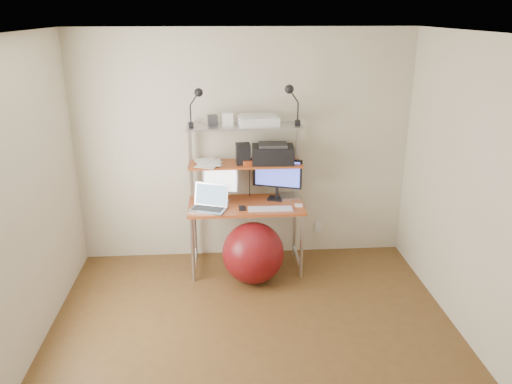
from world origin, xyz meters
TOP-DOWN VIEW (x-y plane):
  - room at (0.00, 0.00)m, footprint 3.60×3.60m
  - computer_desk at (0.00, 1.50)m, footprint 1.20×0.60m
  - wall_outlet at (0.85, 1.79)m, footprint 0.08×0.01m
  - monitor_silver at (-0.26, 1.52)m, footprint 0.38×0.16m
  - monitor_black at (0.34, 1.57)m, footprint 0.51×0.22m
  - laptop at (-0.38, 1.35)m, footprint 0.44×0.39m
  - keyboard at (0.24, 1.27)m, footprint 0.46×0.14m
  - mouse at (0.54, 1.34)m, footprint 0.09×0.06m
  - mac_mini at (0.48, 1.57)m, footprint 0.23×0.23m
  - phone at (-0.05, 1.32)m, footprint 0.07×0.13m
  - printer at (0.29, 1.56)m, footprint 0.45×0.32m
  - nas_cube at (-0.02, 1.55)m, footprint 0.15×0.15m
  - red_box at (0.06, 1.52)m, footprint 0.21×0.16m
  - scanner at (0.13, 1.57)m, footprint 0.43×0.31m
  - box_white at (-0.17, 1.57)m, footprint 0.11×0.09m
  - box_grey at (-0.32, 1.62)m, footprint 0.11×0.11m
  - clip_lamp_left at (-0.47, 1.51)m, footprint 0.16×0.09m
  - clip_lamp_right at (0.46, 1.52)m, footprint 0.16×0.09m
  - exercise_ball at (0.05, 1.14)m, footprint 0.63×0.63m
  - paper_stack at (-0.38, 1.57)m, footprint 0.31×0.42m

SIDE VIEW (x-z plane):
  - wall_outlet at x=0.85m, z-range 0.24..0.36m
  - exercise_ball at x=0.05m, z-range 0.00..0.63m
  - phone at x=-0.05m, z-range 0.74..0.75m
  - keyboard at x=0.24m, z-range 0.74..0.75m
  - mouse at x=0.54m, z-range 0.74..0.76m
  - mac_mini at x=0.48m, z-range 0.74..0.78m
  - laptop at x=-0.38m, z-range 0.64..0.95m
  - computer_desk at x=0.00m, z-range 0.17..1.74m
  - monitor_silver at x=-0.26m, z-range 0.75..1.17m
  - monitor_black at x=0.34m, z-range 0.74..1.27m
  - paper_stack at x=-0.38m, z-range 1.15..1.18m
  - red_box at x=0.06m, z-range 1.15..1.20m
  - printer at x=0.29m, z-range 1.14..1.35m
  - room at x=0.00m, z-range -0.55..3.05m
  - nas_cube at x=-0.02m, z-range 1.15..1.36m
  - box_grey at x=-0.32m, z-range 1.55..1.65m
  - scanner at x=0.13m, z-range 1.55..1.65m
  - box_white at x=-0.17m, z-range 1.55..1.68m
  - clip_lamp_left at x=-0.47m, z-range 1.64..2.03m
  - clip_lamp_right at x=0.46m, z-range 1.64..2.06m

